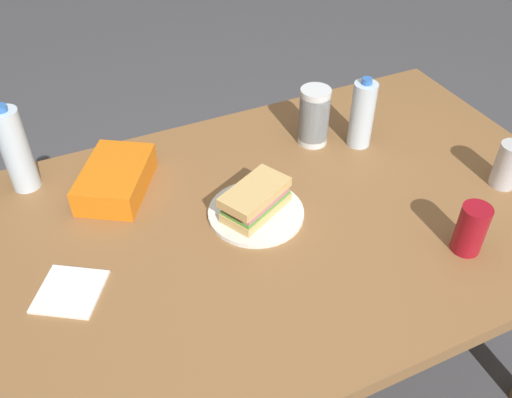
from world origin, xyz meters
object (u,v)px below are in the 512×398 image
water_bottle_spare (15,150)px  soda_can_silver (508,165)px  soda_can_red (471,229)px  plastic_cup_stack (314,116)px  water_bottle_tall (362,114)px  chip_bag (116,179)px  dining_table (297,237)px  paper_plate (256,213)px  sandwich (256,199)px

water_bottle_spare → soda_can_silver: size_ratio=1.96×
soda_can_red → plastic_cup_stack: (0.11, -0.52, 0.02)m
plastic_cup_stack → soda_can_red: bearing=101.5°
soda_can_red → water_bottle_tall: (-0.01, -0.45, 0.04)m
soda_can_red → water_bottle_spare: bearing=-36.9°
soda_can_red → water_bottle_spare: water_bottle_spare is taller
plastic_cup_stack → chip_bag: bearing=-2.3°
dining_table → soda_can_silver: 0.56m
dining_table → paper_plate: bearing=-14.7°
soda_can_red → water_bottle_tall: 0.46m
dining_table → plastic_cup_stack: size_ratio=8.63×
sandwich → soda_can_silver: soda_can_silver is taller
chip_bag → soda_can_silver: 0.99m
dining_table → chip_bag: bearing=-34.5°
plastic_cup_stack → dining_table: bearing=54.3°
paper_plate → soda_can_silver: (-0.63, 0.16, 0.05)m
plastic_cup_stack → soda_can_silver: plastic_cup_stack is taller
soda_can_red → soda_can_silver: size_ratio=1.00×
paper_plate → plastic_cup_stack: plastic_cup_stack is taller
water_bottle_tall → plastic_cup_stack: size_ratio=1.23×
sandwich → water_bottle_spare: 0.60m
dining_table → plastic_cup_stack: bearing=-125.7°
dining_table → water_bottle_tall: water_bottle_tall is taller
plastic_cup_stack → water_bottle_spare: 0.78m
dining_table → sandwich: 0.18m
paper_plate → sandwich: 0.05m
chip_bag → plastic_cup_stack: 0.56m
sandwich → water_bottle_tall: 0.42m
dining_table → soda_can_red: soda_can_red is taller
paper_plate → chip_bag: size_ratio=1.01×
water_bottle_tall → soda_can_red: bearing=88.9°
soda_can_red → water_bottle_spare: size_ratio=0.51×
paper_plate → soda_can_silver: bearing=165.6°
paper_plate → water_bottle_spare: bearing=-35.6°
soda_can_silver → plastic_cup_stack: bearing=-47.0°
sandwich → plastic_cup_stack: 0.36m
sandwich → water_bottle_spare: bearing=-36.0°
water_bottle_tall → chip_bag: bearing=-7.3°
paper_plate → soda_can_silver: soda_can_silver is taller
dining_table → chip_bag: size_ratio=6.27×
paper_plate → water_bottle_spare: size_ratio=0.97×
water_bottle_spare → soda_can_silver: (-1.12, 0.51, -0.05)m
soda_can_silver → paper_plate: bearing=-14.4°
dining_table → soda_can_red: size_ratio=11.81×
soda_can_red → water_bottle_spare: (0.87, -0.65, 0.05)m
soda_can_red → water_bottle_spare: 1.09m
water_bottle_spare → chip_bag: bearing=151.3°
dining_table → soda_can_red: 0.42m
plastic_cup_stack → paper_plate: bearing=37.7°
soda_can_red → chip_bag: 0.86m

